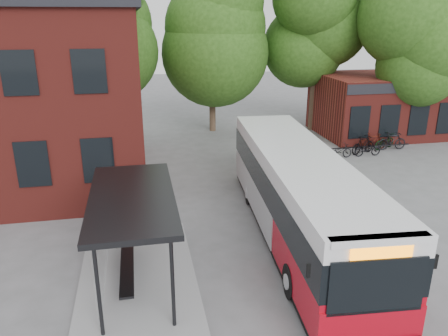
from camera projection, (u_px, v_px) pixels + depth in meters
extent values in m
plane|color=#5F5F61|center=(269.00, 251.00, 15.14)|extent=(100.00, 100.00, 0.00)
imported|color=black|center=(339.00, 151.00, 24.88)|extent=(1.64, 0.64, 0.85)
imported|color=black|center=(367.00, 149.00, 25.25)|extent=(1.61, 0.57, 0.84)
imported|color=black|center=(363.00, 145.00, 25.64)|extent=(1.87, 1.11, 1.08)
imported|color=#3E1209|center=(373.00, 141.00, 26.48)|extent=(1.75, 0.67, 1.03)
imported|color=black|center=(384.00, 141.00, 26.65)|extent=(1.88, 1.31, 0.94)
imported|color=black|center=(392.00, 141.00, 26.43)|extent=(1.82, 0.59, 1.08)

